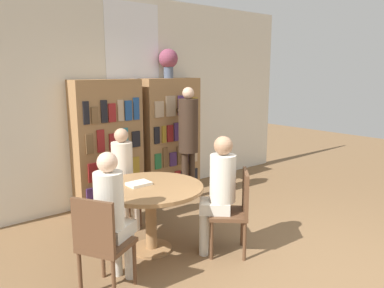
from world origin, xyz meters
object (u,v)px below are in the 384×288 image
at_px(flower_vase, 168,60).
at_px(librarian_standing, 188,132).
at_px(bookshelf_left, 108,145).
at_px(bookshelf_right, 171,136).
at_px(chair_left_side, 119,184).
at_px(chair_far_side, 235,207).
at_px(seated_reader_left, 124,173).
at_px(reading_table, 151,198).
at_px(seated_reader_back, 112,211).
at_px(chair_near_camera, 101,241).
at_px(seated_reader_right, 219,187).

height_order(flower_vase, librarian_standing, flower_vase).
relative_size(bookshelf_left, bookshelf_right, 1.00).
distance_m(flower_vase, chair_left_side, 2.13).
bearing_deg(chair_far_side, bookshelf_left, 52.35).
bearing_deg(seated_reader_left, reading_table, 90.00).
xyz_separation_m(chair_left_side, seated_reader_back, (-0.75, -1.24, 0.20)).
xyz_separation_m(chair_far_side, seated_reader_back, (-1.29, 0.27, 0.20)).
bearing_deg(reading_table, chair_far_side, -43.38).
xyz_separation_m(bookshelf_left, chair_near_camera, (-1.11, -1.97, -0.39)).
bearing_deg(bookshelf_left, flower_vase, 0.25).
bearing_deg(reading_table, seated_reader_right, -43.38).
xyz_separation_m(flower_vase, chair_left_side, (-1.28, -0.65, -1.57)).
bearing_deg(seated_reader_back, reading_table, 90.00).
xyz_separation_m(bookshelf_right, flower_vase, (-0.02, 0.00, 1.18)).
bearing_deg(bookshelf_left, chair_left_side, -107.28).
relative_size(bookshelf_right, chair_left_side, 2.00).
bearing_deg(chair_left_side, librarian_standing, -166.23).
xyz_separation_m(seated_reader_right, librarian_standing, (0.85, 1.53, 0.30)).
bearing_deg(chair_near_camera, bookshelf_right, 103.03).
height_order(chair_near_camera, chair_far_side, same).
height_order(bookshelf_right, chair_far_side, bookshelf_right).
xyz_separation_m(chair_near_camera, seated_reader_right, (1.32, -0.07, 0.22)).
bearing_deg(chair_far_side, seated_reader_left, 66.27).
bearing_deg(bookshelf_left, chair_near_camera, -119.37).
relative_size(chair_far_side, librarian_standing, 0.54).
height_order(flower_vase, seated_reader_right, flower_vase).
bearing_deg(chair_left_side, seated_reader_left, 90.00).
bearing_deg(reading_table, seated_reader_back, -151.38).
distance_m(bookshelf_right, reading_table, 2.12).
bearing_deg(reading_table, seated_reader_left, 82.62).
relative_size(reading_table, seated_reader_left, 0.90).
relative_size(bookshelf_left, chair_left_side, 2.00).
distance_m(bookshelf_right, flower_vase, 1.18).
bearing_deg(chair_far_side, seated_reader_right, 90.00).
height_order(chair_near_camera, chair_left_side, same).
height_order(seated_reader_back, librarian_standing, librarian_standing).
height_order(chair_left_side, librarian_standing, librarian_standing).
distance_m(chair_near_camera, seated_reader_back, 0.27).
xyz_separation_m(bookshelf_right, seated_reader_back, (-2.06, -1.88, -0.19)).
relative_size(chair_far_side, seated_reader_left, 0.73).
distance_m(chair_left_side, seated_reader_back, 1.46).
xyz_separation_m(bookshelf_right, reading_table, (-1.42, -1.54, -0.30)).
xyz_separation_m(seated_reader_left, seated_reader_back, (-0.73, -1.06, 0.01)).
xyz_separation_m(bookshelf_left, chair_far_side, (0.34, -2.16, -0.39)).
distance_m(chair_left_side, librarian_standing, 1.37).
bearing_deg(chair_near_camera, chair_far_side, 54.00).
height_order(chair_far_side, seated_reader_back, seated_reader_back).
bearing_deg(bookshelf_right, chair_near_camera, -138.36).
xyz_separation_m(flower_vase, librarian_standing, (-0.02, -0.51, -1.05)).
bearing_deg(flower_vase, seated_reader_left, -147.65).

